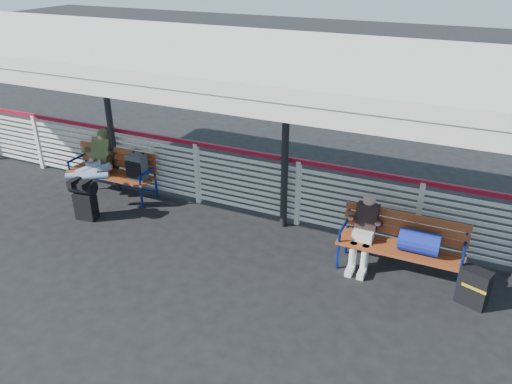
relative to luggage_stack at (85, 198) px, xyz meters
The scene contains 9 objects.
ground 1.64m from the luggage_stack, 18.88° to the right, with size 60.00×60.00×0.00m, color black.
fence 2.06m from the luggage_stack, 42.82° to the left, with size 12.08×0.08×1.24m.
canopy 3.05m from the luggage_stack, 13.34° to the left, with size 12.60×3.60×3.16m.
luggage_stack is the anchor object (origin of this frame).
bench_left 1.05m from the luggage_stack, 88.26° to the left, with size 1.80×0.56×0.96m.
bench_right 5.54m from the luggage_stack, ahead, with size 1.80×0.56×0.92m.
traveler_man 0.81m from the luggage_stack, 116.70° to the left, with size 0.93×1.64×0.77m.
companion_person 4.87m from the luggage_stack, ahead, with size 0.32×0.66×1.15m.
suitcase_side 6.44m from the luggage_stack, ahead, with size 0.44×0.35×0.54m.
Camera 1 is at (4.57, -5.37, 4.37)m, focal length 35.00 mm.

